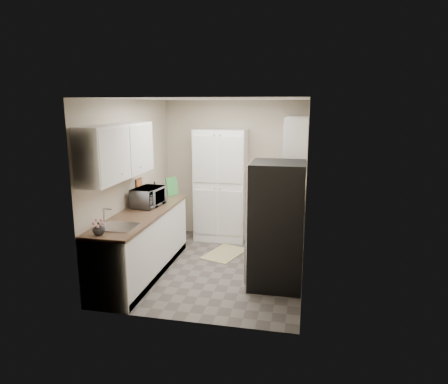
% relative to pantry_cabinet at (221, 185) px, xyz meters
% --- Properties ---
extents(ground, '(3.20, 3.20, 0.00)m').
position_rel_pantry_cabinet_xyz_m(ground, '(0.20, -1.32, -1.00)').
color(ground, '#56514C').
rests_on(ground, ground).
extents(room_shell, '(2.64, 3.24, 2.52)m').
position_rel_pantry_cabinet_xyz_m(room_shell, '(0.18, -1.32, 0.63)').
color(room_shell, beige).
rests_on(room_shell, ground).
extents(pantry_cabinet, '(0.90, 0.55, 2.00)m').
position_rel_pantry_cabinet_xyz_m(pantry_cabinet, '(0.00, 0.00, 0.00)').
color(pantry_cabinet, white).
rests_on(pantry_cabinet, ground).
extents(base_cabinet_left, '(0.60, 2.30, 0.88)m').
position_rel_pantry_cabinet_xyz_m(base_cabinet_left, '(-0.79, -1.75, -0.56)').
color(base_cabinet_left, white).
rests_on(base_cabinet_left, ground).
extents(countertop_left, '(0.63, 2.33, 0.04)m').
position_rel_pantry_cabinet_xyz_m(countertop_left, '(-0.79, -1.75, -0.10)').
color(countertop_left, brown).
rests_on(countertop_left, base_cabinet_left).
extents(base_cabinet_right, '(0.60, 0.80, 0.88)m').
position_rel_pantry_cabinet_xyz_m(base_cabinet_right, '(1.19, -0.12, -0.56)').
color(base_cabinet_right, white).
rests_on(base_cabinet_right, ground).
extents(countertop_right, '(0.63, 0.83, 0.04)m').
position_rel_pantry_cabinet_xyz_m(countertop_right, '(1.19, -0.12, -0.10)').
color(countertop_right, brown).
rests_on(countertop_right, base_cabinet_right).
extents(electric_range, '(0.71, 0.78, 1.13)m').
position_rel_pantry_cabinet_xyz_m(electric_range, '(1.17, -0.93, -0.52)').
color(electric_range, '#B7B7BC').
rests_on(electric_range, ground).
extents(refrigerator, '(0.70, 0.72, 1.70)m').
position_rel_pantry_cabinet_xyz_m(refrigerator, '(1.14, -1.73, -0.15)').
color(refrigerator, '#B7B7BC').
rests_on(refrigerator, ground).
extents(microwave, '(0.41, 0.55, 0.29)m').
position_rel_pantry_cabinet_xyz_m(microwave, '(-0.82, -1.38, 0.06)').
color(microwave, '#B1B1B6').
rests_on(microwave, countertop_left).
extents(wine_bottle, '(0.07, 0.07, 0.26)m').
position_rel_pantry_cabinet_xyz_m(wine_bottle, '(-0.90, -0.92, 0.05)').
color(wine_bottle, black).
rests_on(wine_bottle, countertop_left).
extents(flower_vase, '(0.16, 0.16, 0.15)m').
position_rel_pantry_cabinet_xyz_m(flower_vase, '(-0.88, -2.77, -0.00)').
color(flower_vase, silver).
rests_on(flower_vase, countertop_left).
extents(cutting_board, '(0.12, 0.24, 0.31)m').
position_rel_pantry_cabinet_xyz_m(cutting_board, '(-0.70, -0.64, 0.08)').
color(cutting_board, '#378A3E').
rests_on(cutting_board, countertop_left).
extents(toaster_oven, '(0.30, 0.37, 0.21)m').
position_rel_pantry_cabinet_xyz_m(toaster_oven, '(1.29, -0.07, 0.02)').
color(toaster_oven, silver).
rests_on(toaster_oven, countertop_right).
extents(fruit_basket, '(0.28, 0.28, 0.11)m').
position_rel_pantry_cabinet_xyz_m(fruit_basket, '(1.26, -0.07, 0.19)').
color(fruit_basket, '#E45600').
rests_on(fruit_basket, toaster_oven).
extents(kitchen_mat, '(0.72, 0.90, 0.01)m').
position_rel_pantry_cabinet_xyz_m(kitchen_mat, '(0.23, -0.76, -0.99)').
color(kitchen_mat, tan).
rests_on(kitchen_mat, ground).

